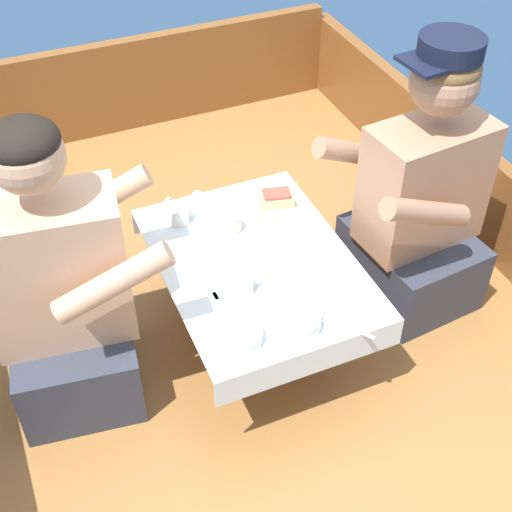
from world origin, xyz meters
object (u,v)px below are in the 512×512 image
object	(u,v)px
coffee_cup_port	(243,284)
person_starboard	(420,203)
sandwich	(277,198)
person_port	(64,295)
tin_can	(232,223)
coffee_cup_starboard	(179,214)

from	to	relation	value
coffee_cup_port	person_starboard	bearing A→B (deg)	8.53
sandwich	person_starboard	bearing A→B (deg)	-29.85
person_port	tin_can	xyz separation A→B (m)	(0.58, 0.13, -0.02)
person_port	coffee_cup_port	xyz separation A→B (m)	(0.51, -0.15, -0.01)
person_port	coffee_cup_starboard	xyz separation A→B (m)	(0.44, 0.24, -0.01)
coffee_cup_starboard	coffee_cup_port	bearing A→B (deg)	-79.65
person_port	coffee_cup_starboard	world-z (taller)	person_port
tin_can	person_port	bearing A→B (deg)	-167.08
person_port	person_starboard	size ratio (longest dim) A/B	0.99
sandwich	coffee_cup_port	distance (m)	0.43
person_starboard	coffee_cup_port	xyz separation A→B (m)	(-0.68, -0.10, -0.02)
sandwich	tin_can	distance (m)	0.20
person_port	sandwich	bearing A→B (deg)	21.93
person_starboard	coffee_cup_starboard	size ratio (longest dim) A/B	10.18
person_port	tin_can	distance (m)	0.60
person_starboard	coffee_cup_port	size ratio (longest dim) A/B	10.71
person_port	coffee_cup_starboard	size ratio (longest dim) A/B	10.03
person_port	sandwich	xyz separation A→B (m)	(0.77, 0.19, -0.01)
coffee_cup_port	coffee_cup_starboard	bearing A→B (deg)	100.35
person_port	coffee_cup_starboard	distance (m)	0.50
coffee_cup_starboard	person_port	bearing A→B (deg)	-150.92
person_starboard	sandwich	size ratio (longest dim) A/B	7.77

